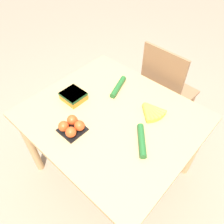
{
  "coord_description": "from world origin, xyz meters",
  "views": [
    {
      "loc": [
        0.66,
        -0.73,
        1.79
      ],
      "look_at": [
        0.0,
        0.0,
        0.75
      ],
      "focal_mm": 35.0,
      "sensor_mm": 36.0,
      "label": 1
    }
  ],
  "objects_px": {
    "banana_bunch": "(151,111)",
    "tomato_pack": "(72,127)",
    "cucumber_far": "(142,140)",
    "carrot_bag": "(73,96)",
    "cucumber_near": "(118,87)",
    "chair": "(165,92)"
  },
  "relations": [
    {
      "from": "tomato_pack",
      "to": "cucumber_near",
      "type": "bearing_deg",
      "value": 96.05
    },
    {
      "from": "carrot_bag",
      "to": "cucumber_near",
      "type": "bearing_deg",
      "value": 62.21
    },
    {
      "from": "banana_bunch",
      "to": "tomato_pack",
      "type": "relative_size",
      "value": 1.16
    },
    {
      "from": "tomato_pack",
      "to": "cucumber_near",
      "type": "xyz_separation_m",
      "value": [
        -0.05,
        0.49,
        -0.02
      ]
    },
    {
      "from": "banana_bunch",
      "to": "carrot_bag",
      "type": "distance_m",
      "value": 0.55
    },
    {
      "from": "tomato_pack",
      "to": "cucumber_far",
      "type": "distance_m",
      "value": 0.43
    },
    {
      "from": "carrot_bag",
      "to": "cucumber_far",
      "type": "relative_size",
      "value": 0.77
    },
    {
      "from": "carrot_bag",
      "to": "cucumber_near",
      "type": "distance_m",
      "value": 0.34
    },
    {
      "from": "tomato_pack",
      "to": "carrot_bag",
      "type": "xyz_separation_m",
      "value": [
        -0.21,
        0.19,
        -0.0
      ]
    },
    {
      "from": "carrot_bag",
      "to": "cucumber_near",
      "type": "relative_size",
      "value": 0.67
    },
    {
      "from": "tomato_pack",
      "to": "carrot_bag",
      "type": "relative_size",
      "value": 0.95
    },
    {
      "from": "tomato_pack",
      "to": "cucumber_near",
      "type": "height_order",
      "value": "tomato_pack"
    },
    {
      "from": "banana_bunch",
      "to": "cucumber_far",
      "type": "bearing_deg",
      "value": -67.2
    },
    {
      "from": "tomato_pack",
      "to": "cucumber_far",
      "type": "bearing_deg",
      "value": 30.27
    },
    {
      "from": "tomato_pack",
      "to": "banana_bunch",
      "type": "bearing_deg",
      "value": 58.83
    },
    {
      "from": "cucumber_far",
      "to": "banana_bunch",
      "type": "bearing_deg",
      "value": 112.8
    },
    {
      "from": "tomato_pack",
      "to": "cucumber_far",
      "type": "relative_size",
      "value": 0.73
    },
    {
      "from": "cucumber_near",
      "to": "cucumber_far",
      "type": "height_order",
      "value": "same"
    },
    {
      "from": "banana_bunch",
      "to": "tomato_pack",
      "type": "xyz_separation_m",
      "value": [
        -0.27,
        -0.45,
        0.02
      ]
    },
    {
      "from": "carrot_bag",
      "to": "cucumber_far",
      "type": "xyz_separation_m",
      "value": [
        0.58,
        0.03,
        -0.01
      ]
    },
    {
      "from": "chair",
      "to": "cucumber_far",
      "type": "bearing_deg",
      "value": 111.85
    },
    {
      "from": "tomato_pack",
      "to": "carrot_bag",
      "type": "height_order",
      "value": "tomato_pack"
    }
  ]
}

